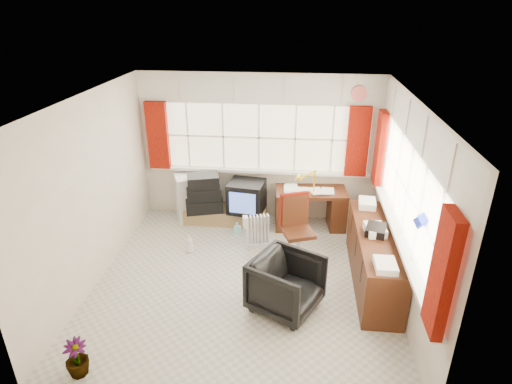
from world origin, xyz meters
TOP-DOWN VIEW (x-y plane):
  - ground at (0.00, 0.00)m, footprint 4.00×4.00m
  - room_walls at (0.00, 0.00)m, footprint 4.00×4.00m
  - window_back at (0.00, 1.94)m, footprint 3.70×0.12m
  - window_right at (1.94, 0.00)m, footprint 0.12×3.70m
  - curtains at (0.92, 0.93)m, footprint 3.83×3.83m
  - overhead_cabinets at (0.98, 0.98)m, footprint 3.98×3.98m
  - desk at (0.90, 1.68)m, footprint 1.21×0.67m
  - desk_lamp at (0.93, 1.53)m, footprint 0.16×0.13m
  - task_chair at (0.67, 0.66)m, footprint 0.56×0.57m
  - office_chair at (0.58, -0.48)m, footprint 1.04×1.03m
  - radiator at (0.08, 0.94)m, footprint 0.38×0.24m
  - credenza at (1.73, 0.20)m, footprint 0.50×2.00m
  - file_tray at (1.71, 0.20)m, footprint 0.32×0.37m
  - tv_bench at (-0.55, 1.72)m, footprint 1.40×0.50m
  - crt_tv at (-0.18, 1.66)m, footprint 0.64×0.61m
  - hifi_stack at (-0.90, 1.60)m, footprint 0.70×0.55m
  - mini_fridge at (-1.19, 1.80)m, footprint 0.61×0.61m
  - spray_bottle_a at (-0.93, 0.66)m, footprint 0.13×0.13m
  - spray_bottle_b at (-0.29, 1.29)m, footprint 0.13×0.13m
  - flower_vase at (-1.49, -1.75)m, footprint 0.30×0.30m

SIDE VIEW (x-z plane):
  - ground at x=0.00m, z-range 0.00..0.00m
  - spray_bottle_b at x=-0.29m, z-range 0.00..0.21m
  - tv_bench at x=-0.55m, z-range 0.00..0.25m
  - spray_bottle_a at x=-0.93m, z-range 0.00..0.29m
  - flower_vase at x=-1.49m, z-range 0.00..0.43m
  - radiator at x=0.08m, z-range -0.05..0.48m
  - office_chair at x=0.58m, z-range 0.00..0.71m
  - desk at x=0.90m, z-range 0.02..0.73m
  - credenza at x=1.73m, z-range -0.04..0.81m
  - mini_fridge at x=-1.19m, z-range 0.00..0.79m
  - crt_tv at x=-0.18m, z-range 0.25..0.77m
  - task_chair at x=0.67m, z-range 0.03..1.06m
  - hifi_stack at x=-0.90m, z-range 0.23..0.87m
  - file_tray at x=1.71m, z-range 0.75..0.86m
  - window_back at x=0.00m, z-range -0.85..2.75m
  - window_right at x=1.94m, z-range -0.85..2.75m
  - desk_lamp at x=0.93m, z-range 0.76..1.19m
  - curtains at x=0.92m, z-range 0.88..2.03m
  - room_walls at x=0.00m, z-range -0.50..3.50m
  - overhead_cabinets at x=0.98m, z-range 2.01..2.49m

